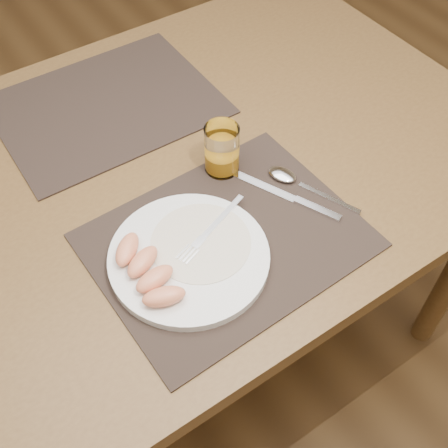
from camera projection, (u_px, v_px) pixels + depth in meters
ground at (182, 344)px, 1.67m from camera, size 5.00×5.00×0.00m
table at (163, 196)px, 1.15m from camera, size 1.40×0.90×0.75m
placemat_near at (227, 240)px, 0.97m from camera, size 0.46×0.36×0.00m
placemat_far at (107, 106)px, 1.19m from camera, size 0.45×0.35×0.00m
plate at (189, 257)px, 0.94m from camera, size 0.27×0.27×0.02m
plate_dressing at (201, 242)px, 0.94m from camera, size 0.17×0.17×0.00m
fork at (207, 233)px, 0.95m from camera, size 0.17×0.08×0.00m
knife at (295, 199)px, 1.02m from camera, size 0.10×0.21×0.01m
spoon at (289, 178)px, 1.05m from camera, size 0.09×0.19×0.01m
juice_glass at (222, 151)px, 1.04m from camera, size 0.07×0.07×0.10m
grapefruit_wedges at (147, 271)px, 0.89m from camera, size 0.08×0.17×0.03m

